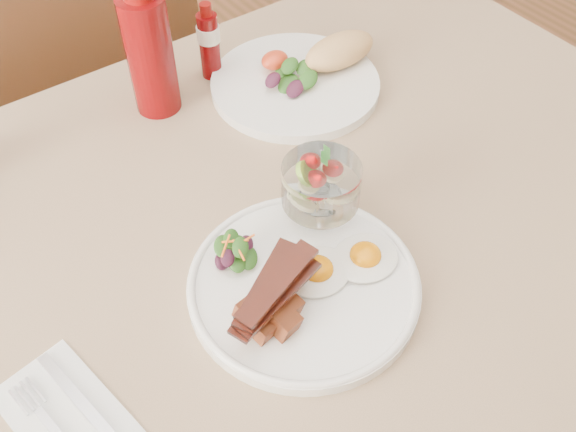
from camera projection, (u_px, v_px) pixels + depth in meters
name	position (u px, v px, depth m)	size (l,w,h in m)	color
table	(267.00, 261.00, 0.92)	(1.33, 0.88, 0.75)	#4F2919
chair_far	(94.00, 101.00, 1.38)	(0.42, 0.42, 0.93)	#4F2919
main_plate	(304.00, 285.00, 0.77)	(0.28, 0.28, 0.02)	white
fried_eggs	(341.00, 263.00, 0.77)	(0.17, 0.12, 0.02)	white
bacon_potato_pile	(273.00, 301.00, 0.71)	(0.13, 0.09, 0.06)	maroon
side_salad	(236.00, 252.00, 0.78)	(0.06, 0.06, 0.03)	#184312
fruit_cup	(321.00, 185.00, 0.79)	(0.10, 0.10, 0.10)	white
second_plate	(306.00, 75.00, 1.03)	(0.30, 0.27, 0.07)	white
ketchup_bottle	(150.00, 53.00, 0.94)	(0.08, 0.08, 0.21)	#630507
hot_sauce_bottle	(209.00, 42.00, 1.02)	(0.04, 0.04, 0.13)	#630507
napkin_cutlery	(71.00, 418.00, 0.67)	(0.12, 0.19, 0.01)	white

